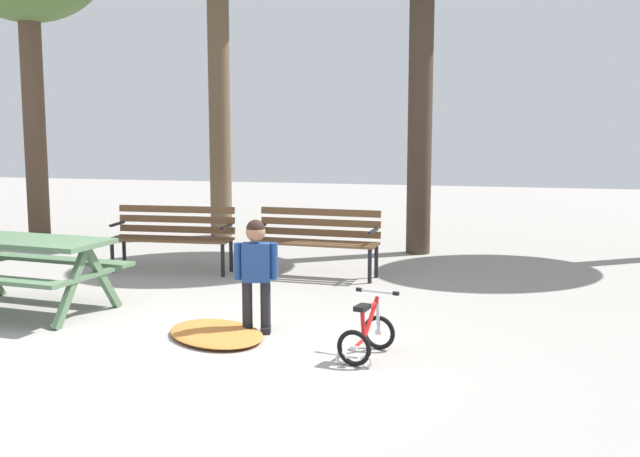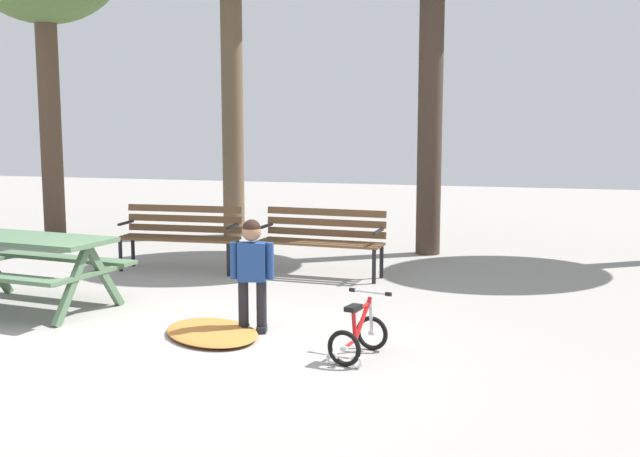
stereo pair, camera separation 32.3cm
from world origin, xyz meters
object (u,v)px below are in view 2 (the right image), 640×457
Objects in this scene: park_bench_far_left at (181,232)px; child_standing at (252,266)px; picnic_table at (28,253)px; kids_bicycle at (358,335)px; park_bench_left at (322,236)px.

child_standing reaches higher than park_bench_far_left.
picnic_table is 3.18× the size of kids_bicycle.
park_bench_far_left is 4.45m from kids_bicycle.
park_bench_far_left is at bearing -176.06° from park_bench_left.
picnic_table is 1.83× the size of child_standing.
picnic_table is 3.82m from kids_bicycle.
child_standing is at bearing 155.50° from kids_bicycle.
picnic_table is at bearing -134.80° from park_bench_left.
park_bench_left is 2.65× the size of kids_bicycle.
park_bench_left is at bearing 45.20° from picnic_table.
child_standing is 1.74× the size of kids_bicycle.
child_standing is at bearing -88.05° from park_bench_left.
kids_bicycle is at bearing -24.50° from child_standing.
kids_bicycle is (1.23, -3.27, -0.31)m from park_bench_left.
park_bench_left is 2.76m from child_standing.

